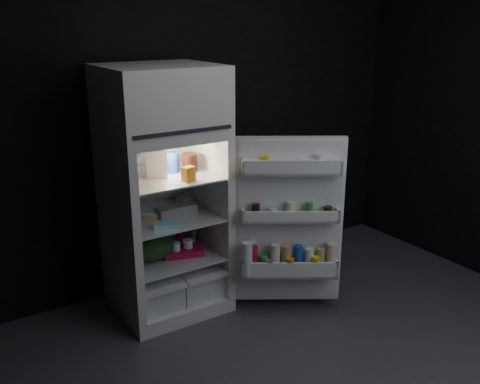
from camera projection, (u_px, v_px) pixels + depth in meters
floor at (329, 375)px, 3.25m from camera, size 4.00×3.40×0.00m
wall_back at (192, 114)px, 4.19m from camera, size 4.00×0.00×2.70m
refrigerator at (162, 183)px, 3.78m from camera, size 0.76×0.71×1.78m
fridge_door at (289, 226)px, 3.76m from camera, size 0.71×0.54×1.22m
milk_jug at (156, 160)px, 3.66m from camera, size 0.18×0.18×0.24m
mayo_jar at (172, 162)px, 3.78m from camera, size 0.11×0.11×0.14m
jam_jar at (190, 162)px, 3.81m from camera, size 0.13×0.13×0.13m
amber_bottle at (121, 163)px, 3.62m from camera, size 0.10×0.10×0.22m
small_carton at (188, 174)px, 3.57m from camera, size 0.10×0.08×0.10m
egg_carton at (177, 210)px, 3.82m from camera, size 0.29×0.11×0.07m
pie at (150, 210)px, 3.87m from camera, size 0.44×0.44×0.04m
flat_package at (166, 225)px, 3.58m from camera, size 0.19×0.14×0.04m
wrapped_pkg at (185, 199)px, 4.08m from camera, size 0.13×0.11×0.05m
produce_bag at (149, 246)px, 3.80m from camera, size 0.46×0.43×0.20m
yogurt_tray at (183, 252)px, 3.89m from camera, size 0.32×0.23×0.05m
small_can_red at (180, 237)px, 4.10m from camera, size 0.09×0.09×0.09m
small_can_silver at (193, 235)px, 4.14m from camera, size 0.08×0.08×0.09m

